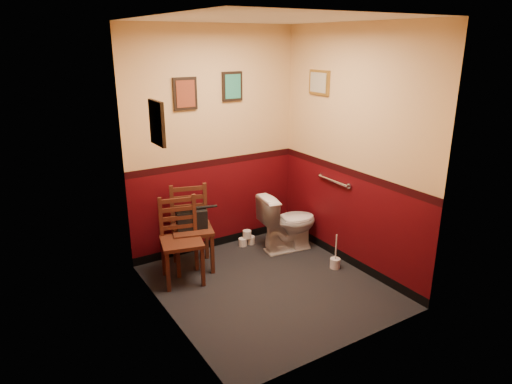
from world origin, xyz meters
TOP-DOWN VIEW (x-y plane):
  - floor at (0.00, 0.00)m, footprint 2.20×2.40m
  - ceiling at (0.00, 0.00)m, footprint 2.20×2.40m
  - wall_back at (0.00, 1.20)m, footprint 2.20×0.00m
  - wall_front at (0.00, -1.20)m, footprint 2.20×0.00m
  - wall_left at (-1.10, 0.00)m, footprint 0.00×2.40m
  - wall_right at (1.10, 0.00)m, footprint 0.00×2.40m
  - grab_bar at (1.07, 0.25)m, footprint 0.05×0.56m
  - framed_print_back_a at (-0.35, 1.18)m, footprint 0.28×0.04m
  - framed_print_back_b at (0.25, 1.18)m, footprint 0.26×0.04m
  - framed_print_left at (-1.08, 0.10)m, footprint 0.04×0.30m
  - framed_print_right at (1.08, 0.60)m, footprint 0.04×0.34m
  - toilet at (0.72, 0.65)m, footprint 0.78×0.51m
  - toilet_brush at (0.89, -0.06)m, footprint 0.12×0.12m
  - chair_left at (-0.71, 0.65)m, footprint 0.52×0.52m
  - chair_right at (-0.49, 0.86)m, footprint 0.55×0.55m
  - handbag at (-0.50, 0.82)m, footprint 0.37×0.25m
  - tp_stack at (0.34, 1.03)m, footprint 0.23×0.12m

SIDE VIEW (x-z plane):
  - floor at x=0.00m, z-range 0.00..0.00m
  - toilet_brush at x=0.89m, z-range -0.14..0.28m
  - tp_stack at x=0.34m, z-range -0.02..0.18m
  - toilet at x=0.72m, z-range 0.00..0.72m
  - chair_left at x=-0.71m, z-range 0.00..0.92m
  - chair_right at x=-0.49m, z-range 0.00..0.96m
  - handbag at x=-0.50m, z-range 0.48..0.73m
  - grab_bar at x=1.07m, z-range 0.92..0.98m
  - wall_back at x=0.00m, z-range 0.00..2.70m
  - wall_front at x=0.00m, z-range 0.00..2.70m
  - wall_left at x=-1.10m, z-range 0.00..2.70m
  - wall_right at x=1.10m, z-range 0.00..2.70m
  - framed_print_left at x=-1.08m, z-range 1.66..2.04m
  - framed_print_back_a at x=-0.35m, z-range 1.77..2.13m
  - framed_print_back_b at x=0.25m, z-range 1.83..2.17m
  - framed_print_right at x=1.08m, z-range 1.91..2.19m
  - ceiling at x=0.00m, z-range 2.70..2.70m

